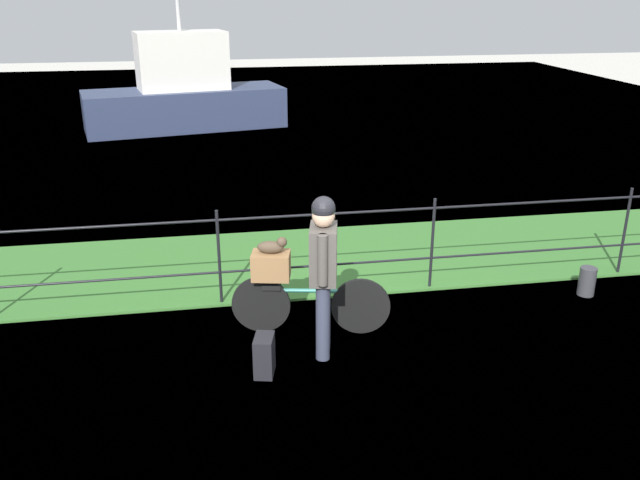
# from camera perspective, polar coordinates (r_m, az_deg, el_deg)

# --- Properties ---
(ground_plane) EXTENTS (60.00, 60.00, 0.00)m
(ground_plane) POSITION_cam_1_polar(r_m,az_deg,el_deg) (6.56, 3.66, -11.61)
(ground_plane) COLOR beige
(grass_strip) EXTENTS (27.00, 2.40, 0.03)m
(grass_strip) POSITION_cam_1_polar(r_m,az_deg,el_deg) (9.12, -0.58, -1.70)
(grass_strip) COLOR #38702D
(grass_strip) RESTS_ON ground
(harbor_water) EXTENTS (30.00, 30.00, 0.00)m
(harbor_water) POSITION_cam_1_polar(r_m,az_deg,el_deg) (17.18, -5.19, 9.04)
(harbor_water) COLOR #60849E
(harbor_water) RESTS_ON ground
(iron_fence) EXTENTS (18.04, 0.04, 1.17)m
(iron_fence) POSITION_cam_1_polar(r_m,az_deg,el_deg) (7.84, 0.73, -0.28)
(iron_fence) COLOR black
(iron_fence) RESTS_ON ground
(bicycle_main) EXTENTS (1.68, 0.40, 0.63)m
(bicycle_main) POSITION_cam_1_polar(r_m,az_deg,el_deg) (7.16, -0.97, -5.49)
(bicycle_main) COLOR black
(bicycle_main) RESTS_ON ground
(wooden_crate) EXTENTS (0.45, 0.36, 0.29)m
(wooden_crate) POSITION_cam_1_polar(r_m,az_deg,el_deg) (7.01, -4.23, -2.20)
(wooden_crate) COLOR olive
(wooden_crate) RESTS_ON bicycle_main
(terrier_dog) EXTENTS (0.32, 0.20, 0.18)m
(terrier_dog) POSITION_cam_1_polar(r_m,az_deg,el_deg) (6.92, -4.07, -0.53)
(terrier_dog) COLOR #4C3D2D
(terrier_dog) RESTS_ON wooden_crate
(cyclist_person) EXTENTS (0.34, 0.53, 1.68)m
(cyclist_person) POSITION_cam_1_polar(r_m,az_deg,el_deg) (6.47, 0.29, -2.01)
(cyclist_person) COLOR #383D51
(cyclist_person) RESTS_ON ground
(backpack_on_paving) EXTENTS (0.24, 0.31, 0.40)m
(backpack_on_paving) POSITION_cam_1_polar(r_m,az_deg,el_deg) (6.51, -4.81, -9.84)
(backpack_on_paving) COLOR black
(backpack_on_paving) RESTS_ON ground
(mooring_bollard) EXTENTS (0.20, 0.20, 0.36)m
(mooring_bollard) POSITION_cam_1_polar(r_m,az_deg,el_deg) (8.70, 21.95, -3.31)
(mooring_bollard) COLOR #38383D
(mooring_bollard) RESTS_ON ground
(moored_boat_near) EXTENTS (5.33, 2.68, 4.06)m
(moored_boat_near) POSITION_cam_1_polar(r_m,az_deg,el_deg) (18.06, -11.58, 12.15)
(moored_boat_near) COLOR #2D3856
(moored_boat_near) RESTS_ON ground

